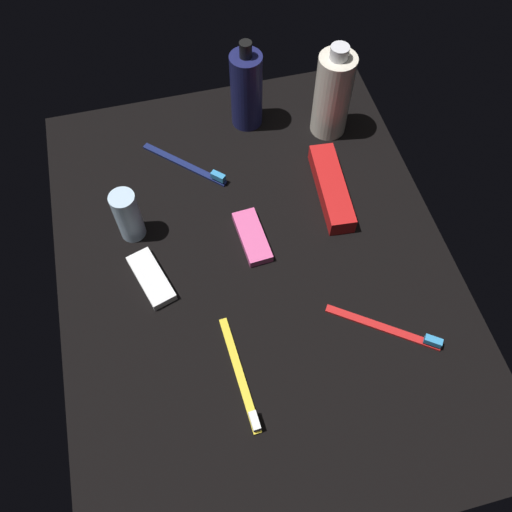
# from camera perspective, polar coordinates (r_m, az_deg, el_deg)

# --- Properties ---
(ground_plane) EXTENTS (0.84, 0.64, 0.01)m
(ground_plane) POSITION_cam_1_polar(r_m,az_deg,el_deg) (0.88, -0.00, -1.19)
(ground_plane) COLOR black
(lotion_bottle) EXTENTS (0.06, 0.06, 0.18)m
(lotion_bottle) POSITION_cam_1_polar(r_m,az_deg,el_deg) (1.01, -1.04, 17.42)
(lotion_bottle) COLOR #1B1E51
(lotion_bottle) RESTS_ON ground_plane
(bodywash_bottle) EXTENTS (0.07, 0.07, 0.19)m
(bodywash_bottle) POSITION_cam_1_polar(r_m,az_deg,el_deg) (1.00, 8.24, 16.81)
(bodywash_bottle) COLOR silver
(bodywash_bottle) RESTS_ON ground_plane
(deodorant_stick) EXTENTS (0.04, 0.04, 0.10)m
(deodorant_stick) POSITION_cam_1_polar(r_m,az_deg,el_deg) (0.89, -13.60, 4.23)
(deodorant_stick) COLOR silver
(deodorant_stick) RESTS_ON ground_plane
(toothbrush_red) EXTENTS (0.11, 0.15, 0.02)m
(toothbrush_red) POSITION_cam_1_polar(r_m,az_deg,el_deg) (0.84, 14.20, -7.60)
(toothbrush_red) COLOR red
(toothbrush_red) RESTS_ON ground_plane
(toothbrush_navy) EXTENTS (0.14, 0.14, 0.02)m
(toothbrush_navy) POSITION_cam_1_polar(r_m,az_deg,el_deg) (0.99, -7.19, 9.63)
(toothbrush_navy) COLOR navy
(toothbrush_navy) RESTS_ON ground_plane
(toothbrush_yellow) EXTENTS (0.18, 0.02, 0.02)m
(toothbrush_yellow) POSITION_cam_1_polar(r_m,az_deg,el_deg) (0.79, -1.57, -13.14)
(toothbrush_yellow) COLOR yellow
(toothbrush_yellow) RESTS_ON ground_plane
(toothpaste_box_red) EXTENTS (0.18, 0.06, 0.03)m
(toothpaste_box_red) POSITION_cam_1_polar(r_m,az_deg,el_deg) (0.95, 8.09, 7.27)
(toothpaste_box_red) COLOR red
(toothpaste_box_red) RESTS_ON ground_plane
(snack_bar_white) EXTENTS (0.11, 0.07, 0.01)m
(snack_bar_white) POSITION_cam_1_polar(r_m,az_deg,el_deg) (0.87, -11.19, -2.35)
(snack_bar_white) COLOR white
(snack_bar_white) RESTS_ON ground_plane
(snack_bar_pink) EXTENTS (0.11, 0.05, 0.01)m
(snack_bar_pink) POSITION_cam_1_polar(r_m,az_deg,el_deg) (0.89, -0.41, 2.07)
(snack_bar_pink) COLOR #E55999
(snack_bar_pink) RESTS_ON ground_plane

